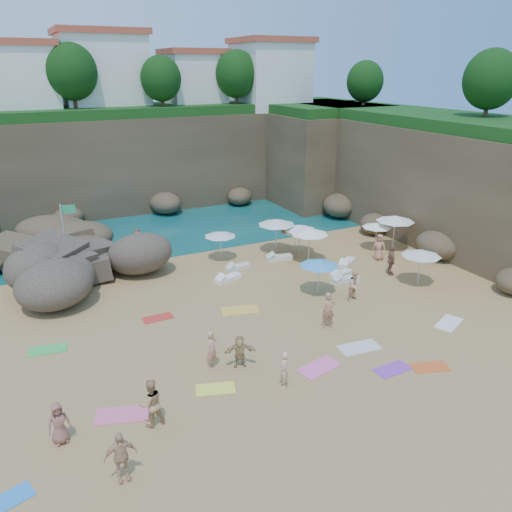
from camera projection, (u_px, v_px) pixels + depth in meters
name	position (u px, v px, depth m)	size (l,w,h in m)	color
ground	(247.00, 317.00, 25.50)	(120.00, 120.00, 0.00)	tan
seawater	(120.00, 193.00, 50.57)	(120.00, 120.00, 0.00)	#0C4751
cliff_back	(149.00, 159.00, 45.80)	(44.00, 8.00, 8.00)	brown
cliff_right	(423.00, 177.00, 38.68)	(8.00, 30.00, 8.00)	brown
cliff_corner	(317.00, 155.00, 47.88)	(10.00, 12.00, 8.00)	brown
rock_promontory	(3.00, 253.00, 34.28)	(12.00, 7.00, 2.00)	brown
clifftop_buildings	(151.00, 75.00, 44.28)	(28.48, 9.48, 7.00)	white
clifftop_trees	(195.00, 76.00, 39.79)	(35.60, 23.82, 4.40)	#11380F
rock_outcrop	(102.00, 283.00, 29.49)	(7.37, 5.52, 2.95)	brown
flag_pole	(66.00, 230.00, 29.83)	(0.87, 0.22, 4.46)	silver
parasol_0	(220.00, 234.00, 32.45)	(2.07, 2.07, 1.96)	silver
parasol_1	(300.00, 227.00, 33.40)	(2.21, 2.21, 2.09)	silver
parasol_2	(277.00, 222.00, 33.62)	(2.52, 2.52, 2.39)	silver
parasol_3	(310.00, 231.00, 31.94)	(2.44, 2.44, 2.31)	silver
parasol_4	(456.00, 228.00, 33.30)	(2.23, 2.23, 2.11)	silver
parasol_6	(295.00, 229.00, 33.40)	(2.08, 2.08, 1.97)	silver
parasol_7	(377.00, 225.00, 34.31)	(2.05, 2.05, 1.94)	silver
parasol_8	(395.00, 218.00, 34.11)	(2.61, 2.61, 2.47)	silver
parasol_10	(319.00, 263.00, 27.45)	(2.18, 2.18, 2.06)	silver
parasol_11	(421.00, 253.00, 28.63)	(2.28, 2.28, 2.15)	silver
lounger_0	(238.00, 267.00, 31.52)	(1.60, 0.53, 0.25)	silver
lounger_1	(228.00, 278.00, 29.86)	(1.71, 0.57, 0.27)	white
lounger_2	(347.00, 263.00, 32.19)	(1.74, 0.58, 0.27)	white
lounger_3	(346.00, 279.00, 29.70)	(1.68, 0.56, 0.26)	silver
lounger_4	(279.00, 258.00, 33.07)	(1.75, 0.58, 0.27)	silver
lounger_5	(341.00, 274.00, 30.52)	(1.56, 0.52, 0.24)	silver
towel_0	(7.00, 501.00, 14.73)	(1.49, 0.75, 0.03)	#2983DB
towel_1	(122.00, 415.00, 18.36)	(1.92, 0.96, 0.03)	#F7608D
towel_4	(215.00, 389.00, 19.84)	(1.54, 0.77, 0.03)	#F9F641
towel_5	(359.00, 347.00, 22.75)	(1.90, 0.95, 0.03)	silver
towel_6	(392.00, 369.00, 21.12)	(1.60, 0.80, 0.03)	purple
towel_7	(158.00, 318.00, 25.42)	(1.51, 0.76, 0.03)	red
towel_9	(319.00, 367.00, 21.25)	(1.88, 0.94, 0.03)	pink
towel_10	(430.00, 367.00, 21.27)	(1.57, 0.78, 0.03)	#E15723
towel_11	(48.00, 349.00, 22.59)	(1.68, 0.84, 0.03)	green
towel_12	(240.00, 310.00, 26.22)	(1.93, 0.97, 0.03)	yellow
towel_13	(449.00, 323.00, 24.91)	(1.77, 0.88, 0.03)	white
person_stand_0	(212.00, 350.00, 20.96)	(0.64, 0.42, 1.74)	tan
person_stand_1	(151.00, 403.00, 17.57)	(0.89, 0.70, 1.84)	tan
person_stand_2	(156.00, 250.00, 32.48)	(1.04, 0.43, 1.60)	#EEA587
person_stand_3	(391.00, 260.00, 30.39)	(1.11, 0.46, 1.90)	#8E5B47
person_stand_4	(379.00, 247.00, 32.78)	(0.86, 0.47, 1.77)	tan
person_stand_5	(138.00, 241.00, 33.96)	(1.63, 0.47, 1.75)	#AD7856
person_stand_6	(284.00, 370.00, 19.75)	(0.56, 0.37, 1.55)	#F3B58A
person_lie_1	(123.00, 474.00, 15.43)	(1.02, 1.74, 0.43)	tan
person_lie_2	(61.00, 437.00, 16.97)	(0.75, 1.54, 0.41)	#97594B
person_lie_3	(240.00, 362.00, 21.30)	(1.33, 1.43, 0.38)	tan
person_lie_4	(328.00, 323.00, 24.47)	(0.66, 1.80, 0.43)	#B37B59
person_lie_5	(354.00, 294.00, 27.36)	(0.79, 1.63, 0.62)	#F2B789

